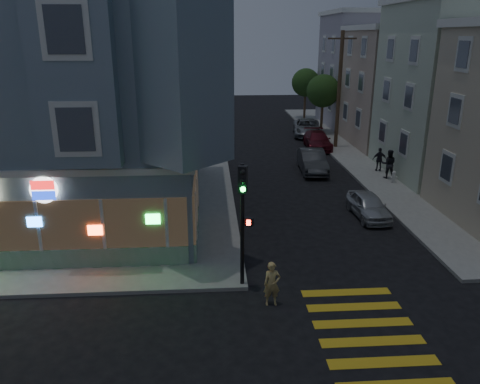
{
  "coord_description": "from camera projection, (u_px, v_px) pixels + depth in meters",
  "views": [
    {
      "loc": [
        1.71,
        -12.85,
        8.78
      ],
      "look_at": [
        2.9,
        5.03,
        2.76
      ],
      "focal_mm": 35.0,
      "sensor_mm": 36.0,
      "label": 1
    }
  ],
  "objects": [
    {
      "name": "corner_building",
      "position": [
        52.0,
        99.0,
        23.0
      ],
      "size": [
        14.6,
        14.6,
        11.4
      ],
      "color": "gray",
      "rests_on": "sidewalk_nw"
    },
    {
      "name": "pedestrian_a",
      "position": [
        389.0,
        164.0,
        29.52
      ],
      "size": [
        1.04,
        0.9,
        1.83
      ],
      "primitive_type": "imported",
      "rotation": [
        0.0,
        0.0,
        2.87
      ],
      "color": "black",
      "rests_on": "sidewalk_ne"
    },
    {
      "name": "parked_car_c",
      "position": [
        318.0,
        140.0,
        37.97
      ],
      "size": [
        2.16,
        4.78,
        1.36
      ],
      "primitive_type": "imported",
      "rotation": [
        0.0,
        0.0,
        -0.06
      ],
      "color": "maroon",
      "rests_on": "ground"
    },
    {
      "name": "running_child",
      "position": [
        272.0,
        284.0,
        15.83
      ],
      "size": [
        0.59,
        0.4,
        1.57
      ],
      "primitive_type": "imported",
      "rotation": [
        0.0,
        0.0,
        0.05
      ],
      "color": "tan",
      "rests_on": "ground"
    },
    {
      "name": "parked_car_d",
      "position": [
        307.0,
        128.0,
        42.88
      ],
      "size": [
        3.15,
        5.58,
        1.47
      ],
      "primitive_type": "imported",
      "rotation": [
        0.0,
        0.0,
        -0.14
      ],
      "color": "gray",
      "rests_on": "ground"
    },
    {
      "name": "parked_car_a",
      "position": [
        368.0,
        206.0,
        23.61
      ],
      "size": [
        1.57,
        3.65,
        1.23
      ],
      "primitive_type": "imported",
      "rotation": [
        0.0,
        0.0,
        0.03
      ],
      "color": "#B4B8BC",
      "rests_on": "ground"
    },
    {
      "name": "utility_pole",
      "position": [
        339.0,
        89.0,
        36.77
      ],
      "size": [
        2.2,
        0.3,
        9.0
      ],
      "color": "#4C3826",
      "rests_on": "sidewalk_ne"
    },
    {
      "name": "pedestrian_b",
      "position": [
        380.0,
        159.0,
        31.11
      ],
      "size": [
        0.96,
        0.5,
        1.56
      ],
      "primitive_type": "imported",
      "rotation": [
        0.0,
        0.0,
        3.01
      ],
      "color": "#25232B",
      "rests_on": "sidewalk_ne"
    },
    {
      "name": "sidewalk_ne",
      "position": [
        471.0,
        148.0,
        38.03
      ],
      "size": [
        24.0,
        42.0,
        0.15
      ],
      "primitive_type": "cube",
      "color": "gray",
      "rests_on": "ground"
    },
    {
      "name": "row_house_d",
      "position": [
        387.0,
        71.0,
        46.51
      ],
      "size": [
        12.0,
        8.6,
        10.5
      ],
      "primitive_type": "cube",
      "color": "#A099A9",
      "rests_on": "sidewalk_ne"
    },
    {
      "name": "sidewalk_nw",
      "position": [
        11.0,
        155.0,
        35.72
      ],
      "size": [
        33.0,
        42.0,
        0.15
      ],
      "primitive_type": "cube",
      "color": "gray",
      "rests_on": "ground"
    },
    {
      "name": "street_tree_near",
      "position": [
        323.0,
        91.0,
        42.74
      ],
      "size": [
        3.0,
        3.0,
        5.3
      ],
      "color": "#4C3826",
      "rests_on": "sidewalk_ne"
    },
    {
      "name": "parked_car_b",
      "position": [
        312.0,
        161.0,
        31.43
      ],
      "size": [
        1.83,
        4.61,
        1.49
      ],
      "primitive_type": "imported",
      "rotation": [
        0.0,
        0.0,
        -0.06
      ],
      "color": "#393B3E",
      "rests_on": "ground"
    },
    {
      "name": "row_house_c",
      "position": [
        426.0,
        88.0,
        38.24
      ],
      "size": [
        12.0,
        8.6,
        9.0
      ],
      "primitive_type": "cube",
      "color": "#B89B8E",
      "rests_on": "sidewalk_ne"
    },
    {
      "name": "traffic_signal",
      "position": [
        243.0,
        206.0,
        16.06
      ],
      "size": [
        0.57,
        0.51,
        4.54
      ],
      "rotation": [
        0.0,
        0.0,
        -0.3
      ],
      "color": "black",
      "rests_on": "sidewalk_nw"
    },
    {
      "name": "ground",
      "position": [
        159.0,
        327.0,
        14.84
      ],
      "size": [
        120.0,
        120.0,
        0.0
      ],
      "primitive_type": "plane",
      "color": "black",
      "rests_on": "ground"
    },
    {
      "name": "street_tree_far",
      "position": [
        306.0,
        83.0,
        50.3
      ],
      "size": [
        3.0,
        3.0,
        5.3
      ],
      "color": "#4C3826",
      "rests_on": "sidewalk_ne"
    },
    {
      "name": "fire_hydrant",
      "position": [
        394.0,
        176.0,
        28.71
      ],
      "size": [
        0.43,
        0.25,
        0.75
      ],
      "color": "silver",
      "rests_on": "sidewalk_ne"
    }
  ]
}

